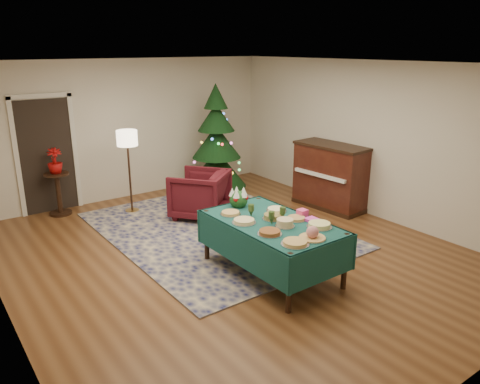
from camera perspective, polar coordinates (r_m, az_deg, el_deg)
room_shell at (r=6.49m, az=-1.10°, el=3.37°), size 7.00×7.00×7.00m
doorway at (r=9.07m, az=-22.53°, el=4.44°), size 1.08×0.04×2.16m
rug at (r=7.78m, az=-3.06°, el=-4.62°), size 3.23×4.23×0.02m
buffet_table at (r=6.15m, az=3.89°, el=-4.89°), size 1.14×1.92×0.74m
platter_0 at (r=5.43m, az=6.72°, el=-6.17°), size 0.33×0.33×0.05m
platter_1 at (r=5.60m, az=8.81°, el=-5.06°), size 0.32×0.32×0.16m
platter_2 at (r=5.97m, az=9.65°, el=-4.01°), size 0.32×0.32×0.06m
platter_3 at (r=5.69m, az=3.64°, el=-4.94°), size 0.30×0.30×0.05m
platter_4 at (r=5.93m, az=5.50°, el=-3.79°), size 0.25×0.25×0.10m
platter_5 at (r=6.18m, az=6.86°, el=-3.23°), size 0.27×0.27×0.04m
platter_6 at (r=6.03m, az=0.49°, el=-3.58°), size 0.31×0.31×0.05m
platter_7 at (r=6.17m, az=4.02°, el=-3.02°), size 0.28×0.28×0.07m
platter_8 at (r=6.48m, az=4.45°, el=-2.16°), size 0.28×0.28×0.04m
platter_9 at (r=6.33m, az=-1.17°, el=-2.59°), size 0.28×0.28×0.04m
goblet_0 at (r=6.22m, az=1.37°, el=-2.24°), size 0.08×0.08×0.17m
goblet_1 at (r=6.15m, az=5.21°, el=-2.56°), size 0.08×0.08×0.17m
goblet_2 at (r=5.98m, az=3.86°, el=-3.12°), size 0.08×0.08×0.17m
napkin_stack at (r=6.16m, az=8.73°, el=-3.36°), size 0.15×0.15×0.04m
gift_box at (r=6.30m, az=7.60°, el=-2.56°), size 0.12×0.12×0.10m
centerpiece at (r=6.61m, az=-0.18°, el=-0.70°), size 0.27×0.27×0.31m
armchair at (r=8.26m, az=-4.91°, el=0.01°), size 1.23×1.22×0.93m
floor_lamp at (r=8.54m, az=-13.57°, el=5.81°), size 0.37×0.37×1.51m
side_table at (r=8.99m, az=-21.22°, el=-0.28°), size 0.43×0.43×0.77m
potted_plant at (r=8.86m, az=-21.59°, el=2.93°), size 0.25×0.45×0.25m
christmas_tree at (r=9.63m, az=-2.89°, el=5.85°), size 1.36×1.36×2.22m
piano at (r=8.86m, az=10.96°, el=1.82°), size 0.75×1.44×1.21m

